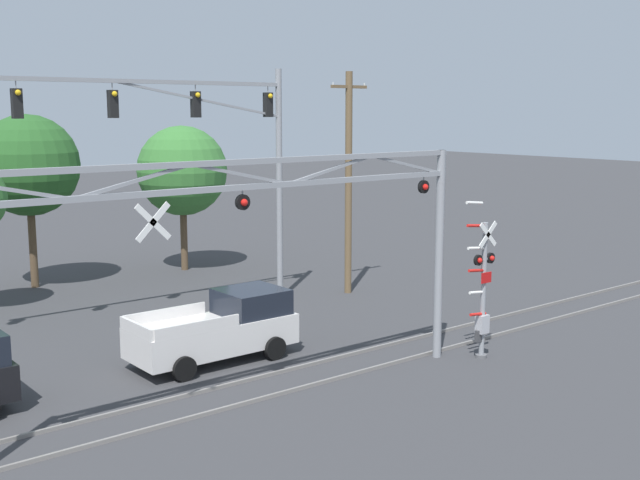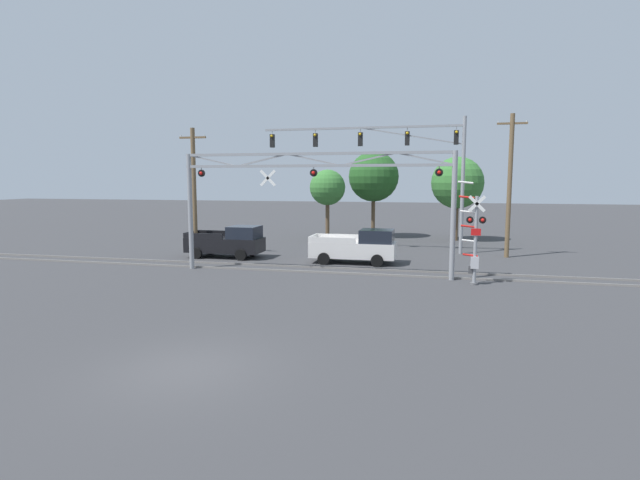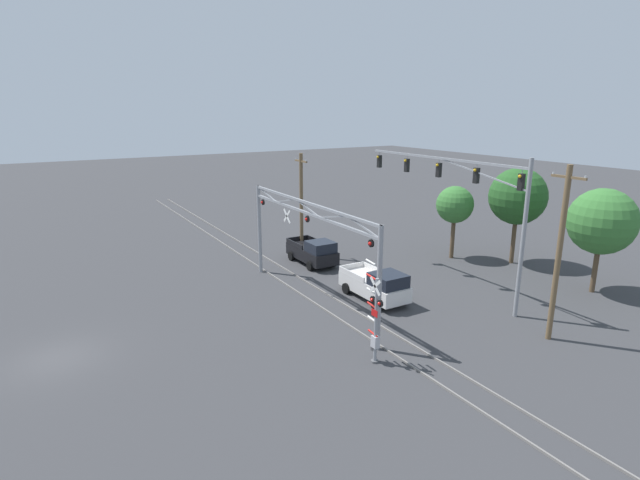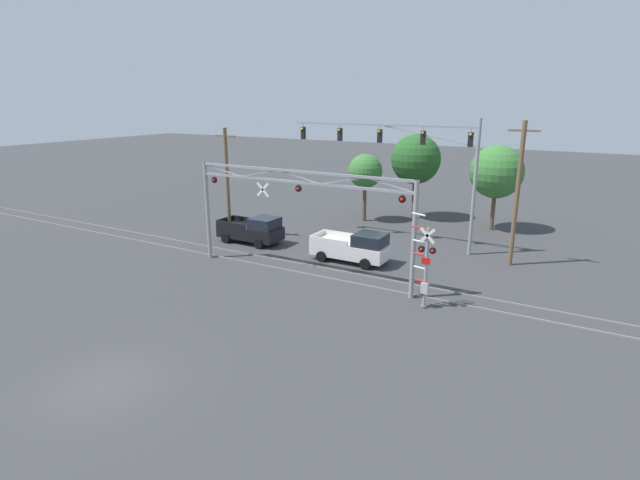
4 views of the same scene
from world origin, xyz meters
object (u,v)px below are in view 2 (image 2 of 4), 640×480
pickup_truck_lead (358,247)px  crossing_signal_mast (474,242)px  utility_pole_left (194,190)px  utility_pole_right (510,184)px  background_tree_far_left_verge (457,183)px  pickup_truck_following (229,242)px  crossing_gantry (313,189)px  background_tree_far_right_verge (374,177)px  background_tree_beyond_span (328,188)px  traffic_signal_span (405,156)px

pickup_truck_lead → crossing_signal_mast: bearing=-37.6°
utility_pole_left → utility_pole_right: 19.94m
crossing_signal_mast → background_tree_far_left_verge: (-0.21, 17.64, 2.65)m
crossing_signal_mast → pickup_truck_following: crossing_signal_mast is taller
crossing_gantry → pickup_truck_lead: 5.46m
crossing_signal_mast → utility_pole_right: utility_pole_right is taller
pickup_truck_lead → utility_pole_right: 10.53m
utility_pole_left → background_tree_far_right_verge: size_ratio=1.12×
crossing_signal_mast → background_tree_far_right_verge: 19.86m
pickup_truck_lead → background_tree_beyond_span: background_tree_beyond_span is taller
utility_pole_left → crossing_gantry: bearing=-26.6°
pickup_truck_lead → pickup_truck_following: 8.29m
crossing_gantry → pickup_truck_lead: bearing=66.4°
background_tree_beyond_span → pickup_truck_following: bearing=-112.0°
background_tree_beyond_span → background_tree_far_left_verge: 10.42m
crossing_signal_mast → background_tree_beyond_span: bearing=124.1°
crossing_gantry → background_tree_far_left_verge: background_tree_far_left_verge is taller
background_tree_beyond_span → background_tree_far_right_verge: bearing=41.8°
pickup_truck_lead → utility_pole_left: utility_pole_left is taller
utility_pole_right → crossing_signal_mast: bearing=-106.0°
pickup_truck_lead → utility_pole_left: (-10.73, 0.64, 3.25)m
background_tree_far_left_verge → pickup_truck_following: bearing=-138.7°
background_tree_beyond_span → background_tree_far_right_verge: background_tree_far_right_verge is taller
pickup_truck_lead → background_tree_far_left_verge: 14.65m
traffic_signal_span → background_tree_far_right_verge: traffic_signal_span is taller
crossing_signal_mast → background_tree_far_right_verge: (-7.03, 18.31, 3.15)m
crossing_gantry → traffic_signal_span: (4.00, 9.19, 2.08)m
crossing_gantry → utility_pole_right: (10.56, 8.29, 0.22)m
pickup_truck_lead → background_tree_far_right_verge: size_ratio=0.68×
pickup_truck_following → utility_pole_left: bearing=172.3°
crossing_signal_mast → traffic_signal_span: size_ratio=0.35×
crossing_signal_mast → utility_pole_left: bearing=162.2°
utility_pole_right → traffic_signal_span: bearing=172.1°
crossing_gantry → pickup_truck_following: (-6.58, 4.20, -3.42)m
crossing_gantry → pickup_truck_following: bearing=147.4°
utility_pole_right → background_tree_beyond_span: utility_pole_right is taller
utility_pole_right → background_tree_far_left_verge: 8.92m
background_tree_beyond_span → utility_pole_right: bearing=-25.3°
pickup_truck_following → background_tree_far_right_verge: background_tree_far_right_verge is taller
traffic_signal_span → background_tree_far_left_verge: (3.72, 7.55, -1.83)m
crossing_signal_mast → pickup_truck_lead: bearing=142.4°
traffic_signal_span → background_tree_beyond_span: 8.59m
traffic_signal_span → pickup_truck_following: (-10.57, -4.99, -5.50)m
background_tree_far_right_verge → pickup_truck_lead: bearing=-86.5°
utility_pole_right → background_tree_far_left_verge: bearing=108.6°
utility_pole_right → pickup_truck_following: bearing=-166.6°
crossing_gantry → background_tree_far_right_verge: size_ratio=1.95×
crossing_gantry → background_tree_far_right_verge: bearing=87.1°
pickup_truck_lead → utility_pole_right: bearing=26.4°
crossing_signal_mast → pickup_truck_lead: crossing_signal_mast is taller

